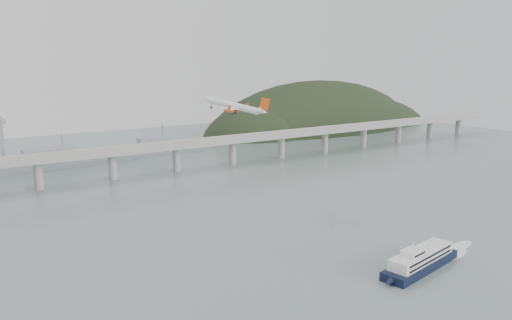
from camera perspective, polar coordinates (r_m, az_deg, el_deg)
ground at (r=219.85m, az=7.95°, el=-11.68°), size 900.00×900.00×0.00m
bridge at (r=382.25m, az=-12.00°, el=0.93°), size 800.00×22.00×23.90m
headland at (r=648.37m, az=7.97°, el=2.04°), size 365.00×155.00×156.00m
ferry at (r=222.66m, az=18.31°, el=-10.82°), size 73.34×22.75×13.92m
airliner at (r=255.85m, az=-2.40°, el=6.16°), size 28.25×29.85×10.11m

